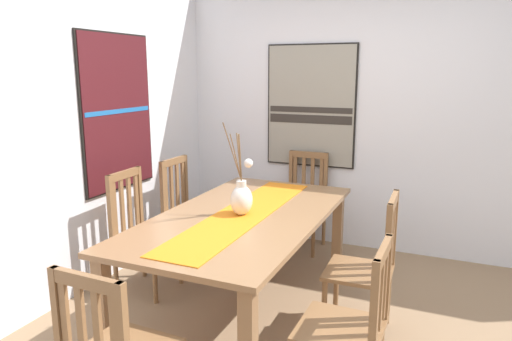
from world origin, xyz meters
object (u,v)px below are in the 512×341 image
Objects in this scene: chair_0 at (187,208)px; painting_on_back_wall at (117,113)px; chair_3 at (351,325)px; dining_table at (244,225)px; chair_2 at (140,230)px; centerpiece_vase at (242,197)px; chair_1 at (368,266)px; painting_on_side_wall at (311,106)px; chair_4 at (304,200)px.

chair_0 is 1.06m from painting_on_back_wall.
painting_on_back_wall reaches higher than chair_3.
dining_table is 0.91m from chair_2.
dining_table is 0.21m from centerpiece_vase.
centerpiece_vase is 0.74× the size of chair_3.
chair_1 is 0.74× the size of painting_on_back_wall.
painting_on_side_wall is (1.61, 0.00, 0.52)m from centerpiece_vase.
dining_table is at bearing -179.91° from painting_on_side_wall.
chair_0 is at bearing 51.99° from centerpiece_vase.
chair_4 is (0.71, -0.89, -0.00)m from chair_0.
painting_on_side_wall is (2.29, 0.93, 0.91)m from chair_3.
chair_2 is 1.66m from chair_4.
centerpiece_vase is 1.18m from chair_0.
centerpiece_vase is 0.97m from chair_2.
painting_on_side_wall is (1.56, 0.88, 0.90)m from chair_1.
painting_on_side_wall reaches higher than centerpiece_vase.
dining_table is at bearing 91.60° from chair_1.
dining_table is 1.58× the size of painting_on_back_wall.
chair_3 is at bearing -127.46° from dining_table.
chair_3 is at bearing -157.96° from painting_on_side_wall.
painting_on_back_wall is (0.97, 2.21, 0.91)m from chair_3.
centerpiece_vase reaches higher than chair_2.
chair_0 reaches higher than chair_4.
chair_0 is 0.98× the size of chair_1.
dining_table is 1.12m from chair_0.
chair_1 is at bearing -109.91° from chair_0.
chair_0 is at bearing 52.83° from chair_3.
chair_1 is at bearing -86.60° from centerpiece_vase.
chair_2 is 1.95m from chair_3.
chair_1 is 1.61m from chair_4.
chair_2 reaches higher than chair_0.
painting_on_side_wall is at bearing 0.07° from centerpiece_vase.
dining_table is 1.39m from chair_4.
dining_table is at bearing -1.24° from centerpiece_vase.
centerpiece_vase is at bearing 53.65° from chair_3.
chair_1 is (-0.64, -1.76, -0.00)m from chair_0.
chair_2 is at bearing 69.06° from chair_3.
chair_3 is (-0.73, -0.05, -0.02)m from chair_1.
painting_on_back_wall is at bearing 83.77° from chair_1.
painting_on_side_wall is (1.58, 0.00, 0.73)m from dining_table.
chair_4 is 0.78× the size of painting_on_side_wall.
painting_on_side_wall is (1.60, -0.89, 0.89)m from chair_2.
chair_1 is 0.80× the size of painting_on_side_wall.
painting_on_back_wall is (0.29, 1.28, 0.52)m from centerpiece_vase.
chair_2 is 0.74× the size of painting_on_back_wall.
painting_on_back_wall reaches higher than chair_0.
chair_0 is 1.14m from chair_4.
chair_3 reaches higher than dining_table.
chair_0 is at bearing 53.15° from dining_table.
chair_0 reaches higher than dining_table.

